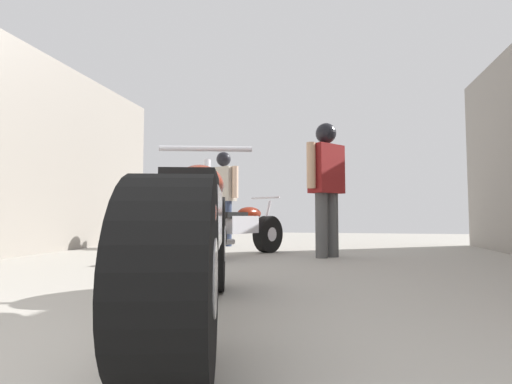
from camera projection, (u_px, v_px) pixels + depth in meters
The scene contains 5 objects.
ground_plane at pixel (247, 271), 3.77m from camera, with size 17.38×17.38×0.00m, color #A8A399.
motorcycle_maroon_cruiser at pixel (195, 239), 1.98m from camera, with size 0.92×2.22×1.04m.
motorcycle_black_naked at pixel (238, 230), 5.19m from camera, with size 0.97×1.63×0.83m.
mechanic_in_blue at pixel (326, 176), 5.07m from camera, with size 0.53×0.60×1.78m.
mechanic_with_helmet at pixel (223, 189), 6.98m from camera, with size 0.65×0.41×1.71m.
Camera 1 is at (0.85, -0.09, 0.54)m, focal length 26.90 mm.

